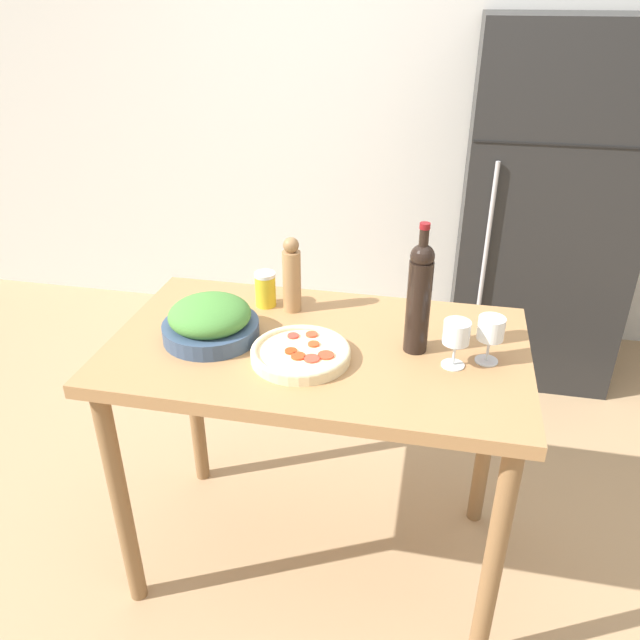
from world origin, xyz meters
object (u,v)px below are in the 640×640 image
object	(u,v)px
refrigerator	(545,209)
salt_canister	(265,289)
wine_glass_far	(491,331)
wine_bottle	(419,296)
homemade_pizza	(301,353)
wine_glass_near	(456,335)
pepper_mill	(292,276)
salad_bowl	(210,321)

from	to	relation	value
refrigerator	salt_canister	bearing A→B (deg)	-127.85
wine_glass_far	refrigerator	bearing A→B (deg)	78.12
wine_bottle	refrigerator	bearing A→B (deg)	70.80
homemade_pizza	salt_canister	size ratio (longest dim) A/B	2.43
homemade_pizza	salt_canister	world-z (taller)	salt_canister
wine_glass_near	salt_canister	bearing A→B (deg)	157.82
wine_glass_near	pepper_mill	bearing A→B (deg)	155.53
wine_glass_far	salad_bowl	world-z (taller)	wine_glass_far
wine_glass_near	homemade_pizza	xyz separation A→B (m)	(-0.43, -0.05, -0.08)
refrigerator	wine_bottle	bearing A→B (deg)	-109.20
homemade_pizza	wine_bottle	bearing A→B (deg)	20.76
wine_glass_far	homemade_pizza	bearing A→B (deg)	-169.48
wine_glass_near	homemade_pizza	bearing A→B (deg)	-172.88
refrigerator	salt_canister	distance (m)	1.69
wine_glass_near	homemade_pizza	world-z (taller)	wine_glass_near
wine_glass_far	pepper_mill	world-z (taller)	pepper_mill
refrigerator	pepper_mill	xyz separation A→B (m)	(-0.94, -1.35, 0.15)
wine_bottle	salad_bowl	distance (m)	0.62
wine_glass_near	salt_canister	xyz separation A→B (m)	(-0.62, 0.25, -0.04)
refrigerator	wine_glass_near	bearing A→B (deg)	-104.75
refrigerator	wine_bottle	size ratio (longest dim) A/B	4.44
pepper_mill	wine_glass_near	bearing A→B (deg)	-24.47
homemade_pizza	refrigerator	bearing A→B (deg)	62.75
salt_canister	refrigerator	bearing A→B (deg)	52.15
wine_glass_near	wine_bottle	bearing A→B (deg)	149.31
pepper_mill	homemade_pizza	world-z (taller)	pepper_mill
homemade_pizza	salt_canister	xyz separation A→B (m)	(-0.19, 0.31, 0.04)
refrigerator	wine_glass_far	xyz separation A→B (m)	(-0.32, -1.54, 0.13)
wine_glass_near	salad_bowl	size ratio (longest dim) A/B	0.48
wine_glass_near	homemade_pizza	size ratio (longest dim) A/B	0.49
refrigerator	homemade_pizza	bearing A→B (deg)	-117.25
wine_bottle	pepper_mill	world-z (taller)	wine_bottle
salad_bowl	homemade_pizza	bearing A→B (deg)	-12.56
wine_glass_far	salad_bowl	xyz separation A→B (m)	(-0.81, -0.03, -0.04)
refrigerator	homemade_pizza	xyz separation A→B (m)	(-0.84, -1.64, 0.05)
salad_bowl	homemade_pizza	xyz separation A→B (m)	(0.29, -0.07, -0.04)
homemade_pizza	wine_glass_far	bearing A→B (deg)	10.52
salad_bowl	pepper_mill	bearing A→B (deg)	49.17
refrigerator	salt_canister	world-z (taller)	refrigerator
wine_bottle	wine_glass_far	bearing A→B (deg)	-6.41
salad_bowl	homemade_pizza	distance (m)	0.30
homemade_pizza	salad_bowl	bearing A→B (deg)	167.44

